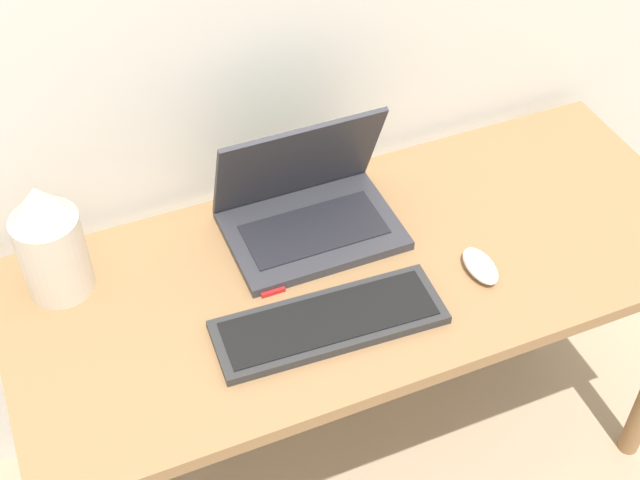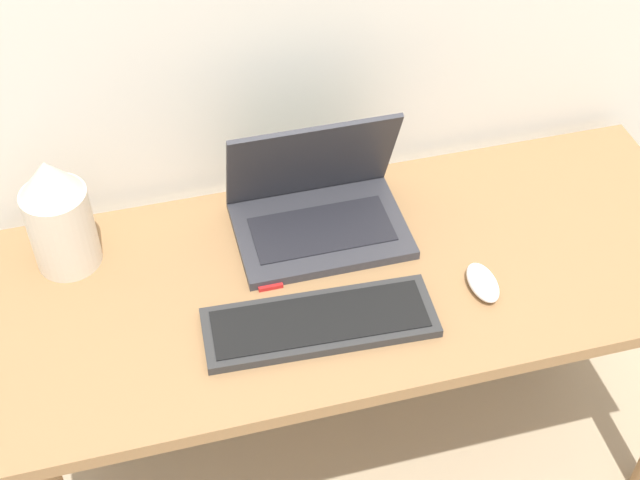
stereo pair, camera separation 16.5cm
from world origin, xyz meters
name	(u,v)px [view 2 (the right image)]	position (x,y,z in m)	size (l,w,h in m)	color
desk	(367,299)	(0.00, 0.29, 0.61)	(1.41, 0.59, 0.70)	olive
laptop	(317,205)	(-0.07, 0.44, 0.76)	(0.34, 0.24, 0.25)	#333338
keyboard	(320,322)	(-0.13, 0.18, 0.71)	(0.43, 0.17, 0.02)	#2D2D2D
mouse	(483,283)	(0.19, 0.19, 0.72)	(0.05, 0.10, 0.03)	white
vase	(58,215)	(-0.56, 0.46, 0.82)	(0.13, 0.13, 0.25)	beige
mp3_player	(268,278)	(-0.20, 0.31, 0.71)	(0.05, 0.06, 0.01)	red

